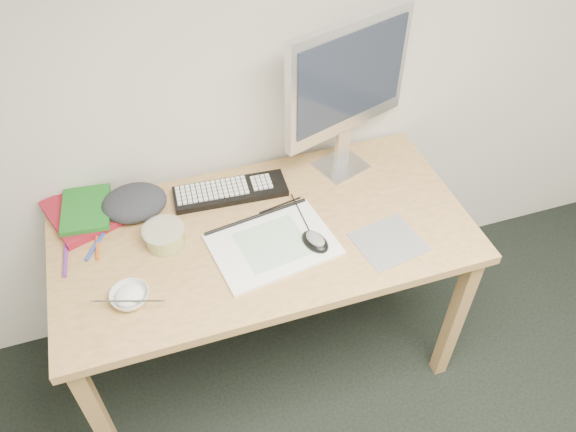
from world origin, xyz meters
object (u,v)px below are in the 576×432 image
sketchpad (273,244)px  rice_bowl (130,297)px  monitor (348,82)px  keyboard (230,191)px  desk (264,247)px

sketchpad → rice_bowl: bearing=-178.9°
monitor → rice_bowl: monitor is taller
keyboard → monitor: bearing=6.2°
sketchpad → keyboard: size_ratio=0.97×
desk → sketchpad: bearing=-81.9°
desk → sketchpad: 0.12m
desk → keyboard: bearing=105.9°
sketchpad → keyboard: 0.30m
desk → rice_bowl: 0.49m
desk → keyboard: keyboard is taller
desk → keyboard: size_ratio=3.47×
desk → rice_bowl: rice_bowl is taller
sketchpad → monitor: bearing=31.7°
sketchpad → keyboard: keyboard is taller
monitor → desk: bearing=-166.9°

